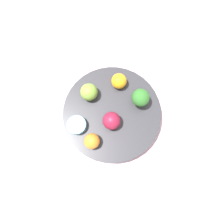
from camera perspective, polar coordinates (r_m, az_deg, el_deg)
name	(u,v)px	position (r m, az deg, el deg)	size (l,w,h in m)	color
ground_plane	(112,117)	(0.63, 0.00, -1.29)	(6.00, 6.00, 0.00)	gray
table_surface	(112,116)	(0.62, 0.00, -1.11)	(1.20, 1.20, 0.02)	silver
bowl	(112,114)	(0.59, 0.00, -0.58)	(0.26, 0.26, 0.03)	#2D2D33
broccoli	(140,98)	(0.55, 7.44, 3.68)	(0.05, 0.05, 0.06)	#8CB76B
apple_red	(112,121)	(0.55, -0.13, -2.30)	(0.05, 0.05, 0.05)	maroon
apple_green	(89,92)	(0.57, -6.03, 5.20)	(0.05, 0.05, 0.05)	olive
orange_front	(119,81)	(0.58, 1.83, 8.09)	(0.04, 0.04, 0.04)	orange
orange_back	(92,141)	(0.55, -5.30, -7.58)	(0.04, 0.04, 0.04)	orange
small_cup	(77,125)	(0.57, -9.17, -3.40)	(0.05, 0.05, 0.02)	#66B2DB
napkin	(79,206)	(0.61, -8.73, -23.09)	(0.14, 0.15, 0.01)	silver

